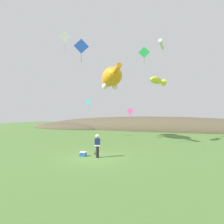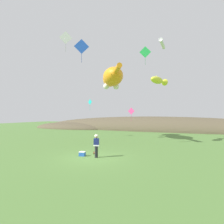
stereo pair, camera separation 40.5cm
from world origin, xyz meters
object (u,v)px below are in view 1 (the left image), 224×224
Objects in this scene: kite_fish_windsock at (157,81)px; kite_tube_streamer at (161,44)px; kite_diamond_green at (144,52)px; kite_diamond_white at (65,37)px; picnic_cooler at (83,154)px; kite_diamond_blue at (81,46)px; kite_diamond_teal at (89,102)px; kite_giant_cat at (111,78)px; kite_diamond_pink at (130,111)px; festival_attendant at (97,145)px; kite_spool at (95,153)px.

kite_fish_windsock is 1.26× the size of kite_tube_streamer.
kite_diamond_white is at bearing -139.38° from kite_diamond_green.
kite_diamond_white reaches higher than picnic_cooler.
kite_diamond_green is at bearing 53.46° from kite_diamond_blue.
kite_diamond_teal is (-5.39, 10.75, 5.04)m from picnic_cooler.
kite_giant_cat is 6.36m from kite_fish_windsock.
kite_diamond_pink is at bearing 69.12° from kite_diamond_blue.
kite_diamond_teal reaches higher than kite_diamond_pink.
kite_diamond_green is at bearing -23.52° from kite_diamond_pink.
kite_diamond_white is (-5.74, 3.68, 10.90)m from festival_attendant.
kite_fish_windsock reaches higher than festival_attendant.
kite_diamond_green is (5.15, 6.95, 1.05)m from kite_diamond_blue.
kite_fish_windsock is 1.81× the size of kite_diamond_teal.
kite_diamond_blue is at bearing 136.75° from festival_attendant.
festival_attendant is at bearing -111.41° from kite_fish_windsock.
kite_giant_cat is 4.35× the size of kite_diamond_pink.
kite_diamond_green is at bearing 148.56° from kite_fish_windsock.
kite_diamond_green is 1.28× the size of kite_diamond_pink.
kite_fish_windsock is 11.61m from kite_diamond_white.
kite_tube_streamer is 1.04× the size of kite_diamond_blue.
kite_diamond_white is at bearing -116.39° from kite_giant_cat.
kite_diamond_blue is (-0.69, -6.65, 1.97)m from kite_giant_cat.
festival_attendant is 1.49m from picnic_cooler.
kite_giant_cat is (-1.42, 9.83, 8.18)m from picnic_cooler.
kite_tube_streamer reaches higher than kite_spool.
kite_diamond_pink is at bearing 88.34° from kite_spool.
kite_tube_streamer is 1.44× the size of kite_diamond_teal.
kite_diamond_teal is at bearing 121.50° from kite_spool.
kite_diamond_white is at bearing -126.05° from kite_diamond_pink.
picnic_cooler is (-1.27, -0.00, -0.77)m from festival_attendant.
picnic_cooler is 0.22× the size of kite_diamond_green.
kite_tube_streamer is (0.53, -0.58, 4.08)m from kite_fish_windsock.
kite_diamond_white reaches higher than festival_attendant.
kite_diamond_green is at bearing 80.06° from festival_attendant.
kite_fish_windsock is at bearing 30.00° from kite_diamond_white.
kite_diamond_white is (-9.81, -4.78, 0.39)m from kite_tube_streamer.
kite_diamond_pink is at bearing 149.73° from kite_tube_streamer.
kite_giant_cat is 4.63× the size of kite_diamond_teal.
kite_diamond_teal is (-6.30, -0.31, 1.41)m from kite_diamond_pink.
kite_diamond_blue is 1.06× the size of kite_diamond_white.
kite_spool is 12.28m from kite_giant_cat.
kite_fish_windsock is at bearing 62.52° from kite_spool.
kite_diamond_green is at bearing 144.17° from kite_tube_streamer.
festival_attendant is at bearing -32.68° from kite_diamond_white.
kite_fish_windsock is at bearing -9.50° from kite_diamond_teal.
kite_tube_streamer is at bearing -12.02° from kite_diamond_teal.
kite_spool is 10.80m from kite_diamond_blue.
kite_diamond_green is (1.77, 10.12, 10.42)m from festival_attendant.
kite_fish_windsock reaches higher than picnic_cooler.
festival_attendant reaches higher than picnic_cooler.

